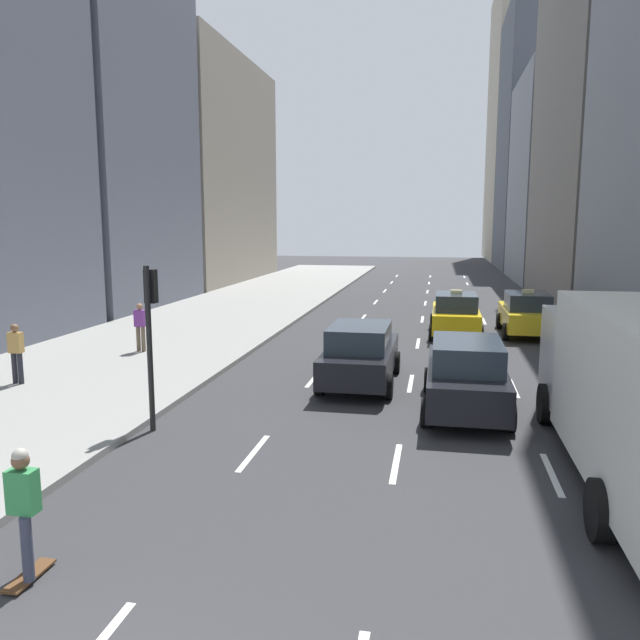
{
  "coord_description": "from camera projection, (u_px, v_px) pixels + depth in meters",
  "views": [
    {
      "loc": [
        3.29,
        -3.28,
        4.5
      ],
      "look_at": [
        -0.2,
        15.02,
        1.58
      ],
      "focal_mm": 35.0,
      "sensor_mm": 36.0,
      "label": 1
    }
  ],
  "objects": [
    {
      "name": "pedestrian_mid_block",
      "position": [
        16.0,
        351.0,
        16.86
      ],
      "size": [
        0.36,
        0.22,
        1.65
      ],
      "color": "#23232D",
      "rests_on": "sidewalk_left"
    },
    {
      "name": "building_row_right",
      "position": [
        570.0,
        102.0,
        43.53
      ],
      "size": [
        6.0,
        86.72,
        31.89
      ],
      "color": "gray",
      "rests_on": "ground"
    },
    {
      "name": "skateboarder",
      "position": [
        24.0,
        508.0,
        7.79
      ],
      "size": [
        0.36,
        0.8,
        1.75
      ],
      "color": "brown",
      "rests_on": "ground"
    },
    {
      "name": "pedestrian_far_walking",
      "position": [
        140.0,
        325.0,
        21.12
      ],
      "size": [
        0.36,
        0.22,
        1.65
      ],
      "color": "brown",
      "rests_on": "sidewalk_left"
    },
    {
      "name": "lane_markings",
      "position": [
        420.0,
        330.0,
        26.32
      ],
      "size": [
        5.72,
        56.0,
        0.01
      ],
      "color": "white",
      "rests_on": "ground"
    },
    {
      "name": "traffic_light_pole",
      "position": [
        150.0,
        321.0,
        13.33
      ],
      "size": [
        0.24,
        0.42,
        3.6
      ],
      "color": "black",
      "rests_on": "ground"
    },
    {
      "name": "sedan_black_near",
      "position": [
        360.0,
        354.0,
        17.41
      ],
      "size": [
        2.02,
        4.6,
        1.71
      ],
      "color": "black",
      "rests_on": "ground"
    },
    {
      "name": "taxi_lead",
      "position": [
        526.0,
        313.0,
        25.08
      ],
      "size": [
        2.02,
        4.4,
        1.87
      ],
      "color": "yellow",
      "rests_on": "ground"
    },
    {
      "name": "building_row_left",
      "position": [
        54.0,
        61.0,
        28.04
      ],
      "size": [
        6.0,
        52.23,
        29.57
      ],
      "color": "#4C515B",
      "rests_on": "ground"
    },
    {
      "name": "sidewalk_left",
      "position": [
        234.0,
        310.0,
        31.97
      ],
      "size": [
        8.0,
        66.0,
        0.15
      ],
      "primitive_type": "cube",
      "color": "gray",
      "rests_on": "ground"
    },
    {
      "name": "taxi_second",
      "position": [
        456.0,
        314.0,
        24.86
      ],
      "size": [
        2.02,
        4.4,
        1.87
      ],
      "color": "yellow",
      "rests_on": "ground"
    },
    {
      "name": "sedan_silver_behind",
      "position": [
        466.0,
        374.0,
        14.93
      ],
      "size": [
        2.02,
        4.75,
        1.76
      ],
      "color": "black",
      "rests_on": "ground"
    }
  ]
}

